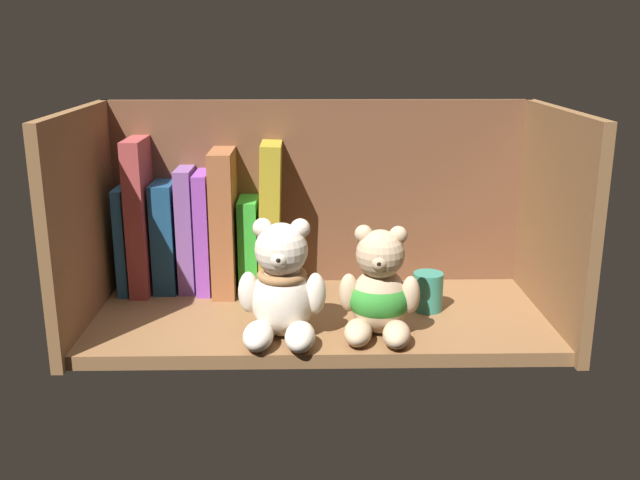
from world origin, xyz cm
name	(u,v)px	position (x,y,z in cm)	size (l,w,h in cm)	color
shelf_board	(320,319)	(0.00, 0.00, 1.00)	(66.81, 29.55, 2.00)	brown
shelf_back_panel	(318,199)	(0.00, 15.37, 16.17)	(69.21, 1.20, 32.34)	brown
shelf_side_panel_left	(83,223)	(-34.21, 0.00, 16.17)	(1.60, 31.95, 32.34)	brown
shelf_side_panel_right	(553,221)	(34.21, 0.00, 16.17)	(1.60, 31.95, 32.34)	brown
book_0	(128,237)	(-31.10, 12.28, 10.63)	(1.61, 11.67, 17.26)	#255E93
book_1	(143,214)	(-28.37, 12.28, 14.44)	(2.92, 13.40, 24.88)	#9C3C3C
book_2	(167,235)	(-24.68, 12.28, 10.89)	(3.52, 10.11, 17.79)	navy
book_3	(188,228)	(-21.19, 12.28, 12.02)	(2.53, 9.57, 20.03)	#774C8C
book_4	(206,230)	(-18.36, 12.28, 11.76)	(2.18, 11.82, 19.52)	purple
book_5	(226,219)	(-15.02, 12.28, 13.53)	(3.57, 14.84, 23.07)	brown
book_6	(250,242)	(-11.27, 12.28, 9.57)	(3.00, 10.36, 15.15)	green
book_7	(271,216)	(-7.71, 12.28, 14.04)	(3.19, 11.82, 24.09)	#A18D23
teddy_bear_larger	(282,288)	(-5.31, -8.81, 9.14)	(12.26, 12.50, 16.72)	beige
teddy_bear_smaller	(379,293)	(8.11, -7.90, 8.09)	(11.47, 12.17, 15.50)	tan
pillar_candle	(428,291)	(16.41, 0.99, 4.93)	(4.54, 4.54, 5.86)	#2D7A66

